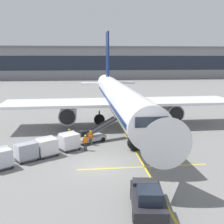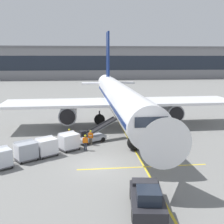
{
  "view_description": "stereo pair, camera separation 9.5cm",
  "coord_description": "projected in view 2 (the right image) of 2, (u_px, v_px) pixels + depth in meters",
  "views": [
    {
      "loc": [
        -1.24,
        -23.65,
        9.87
      ],
      "look_at": [
        2.31,
        8.62,
        3.3
      ],
      "focal_mm": 43.75,
      "sensor_mm": 36.0,
      "label": 1
    },
    {
      "loc": [
        -1.15,
        -23.66,
        9.87
      ],
      "look_at": [
        2.31,
        8.62,
        3.3
      ],
      "focal_mm": 43.75,
      "sensor_mm": 36.0,
      "label": 2
    }
  ],
  "objects": [
    {
      "name": "apron_guidance_line_lead_in",
      "position": [
        122.0,
        127.0,
        39.14
      ],
      "size": [
        0.2,
        110.0,
        0.01
      ],
      "color": "yellow",
      "rests_on": "ground"
    },
    {
      "name": "baggage_cart_third",
      "position": [
        26.0,
        150.0,
        26.37
      ],
      "size": [
        2.72,
        2.43,
        1.91
      ],
      "color": "#515156",
      "rests_on": "ground"
    },
    {
      "name": "belt_loader",
      "position": [
        93.0,
        135.0,
        32.24
      ],
      "size": [
        5.34,
        3.86,
        2.58
      ],
      "color": "#A3A8B2",
      "rests_on": "ground"
    },
    {
      "name": "baggage_cart_second",
      "position": [
        46.0,
        146.0,
        27.59
      ],
      "size": [
        2.72,
        2.43,
        1.91
      ],
      "color": "#515156",
      "rests_on": "ground"
    },
    {
      "name": "ground_crew_by_loader",
      "position": [
        85.0,
        141.0,
        29.17
      ],
      "size": [
        0.57,
        0.27,
        1.74
      ],
      "color": "#333847",
      "rests_on": "ground"
    },
    {
      "name": "pushback_tug",
      "position": [
        147.0,
        199.0,
        17.75
      ],
      "size": [
        2.65,
        4.63,
        1.83
      ],
      "color": "#232328",
      "rests_on": "ground"
    },
    {
      "name": "baggage_cart_lead",
      "position": [
        69.0,
        141.0,
        29.37
      ],
      "size": [
        2.72,
        2.43,
        1.91
      ],
      "color": "#515156",
      "rests_on": "ground"
    },
    {
      "name": "ground_crew_marshaller",
      "position": [
        91.0,
        137.0,
        30.92
      ],
      "size": [
        0.56,
        0.33,
        1.74
      ],
      "color": "#514C42",
      "rests_on": "ground"
    },
    {
      "name": "terminal_building",
      "position": [
        96.0,
        63.0,
        127.62
      ],
      "size": [
        147.94,
        19.25,
        14.51
      ],
      "color": "gray",
      "rests_on": "ground"
    },
    {
      "name": "ground_crew_by_carts",
      "position": [
        69.0,
        135.0,
        31.58
      ],
      "size": [
        0.41,
        0.5,
        1.74
      ],
      "color": "black",
      "rests_on": "ground"
    },
    {
      "name": "parked_airplane",
      "position": [
        120.0,
        99.0,
        39.06
      ],
      "size": [
        32.94,
        43.17,
        14.75
      ],
      "color": "white",
      "rests_on": "ground"
    },
    {
      "name": "ground_plane",
      "position": [
        97.0,
        166.0,
        25.14
      ],
      "size": [
        600.0,
        600.0,
        0.0
      ],
      "primitive_type": "plane",
      "color": "slate"
    },
    {
      "name": "safety_cone_engine_keepout",
      "position": [
        74.0,
        133.0,
        34.55
      ],
      "size": [
        0.71,
        0.71,
        0.8
      ],
      "color": "black",
      "rests_on": "ground"
    },
    {
      "name": "apron_guidance_line_stop_bar",
      "position": [
        143.0,
        167.0,
        24.91
      ],
      "size": [
        12.0,
        0.2,
        0.01
      ],
      "color": "yellow",
      "rests_on": "ground"
    }
  ]
}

